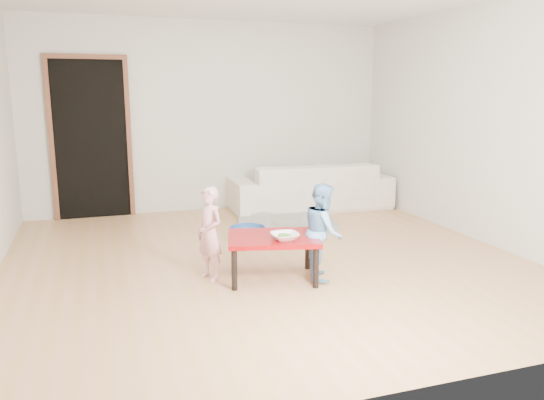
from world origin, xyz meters
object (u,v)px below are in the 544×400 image
red_table (273,258)px  bowl (285,236)px  child_pink (210,234)px  child_blue (323,231)px  basin (247,233)px  sofa (310,186)px

red_table → bowl: bowl is taller
child_pink → child_blue: bearing=48.7°
child_blue → basin: size_ratio=2.09×
red_table → child_blue: (0.43, -0.11, 0.23)m
child_pink → basin: (0.68, 1.18, -0.35)m
red_table → child_blue: child_blue is taller
bowl → child_pink: 0.67m
bowl → child_pink: (-0.59, 0.32, -0.01)m
child_blue → sofa: bearing=-1.9°
sofa → child_blue: child_blue is taller
sofa → bowl: bearing=65.1°
red_table → child_pink: bearing=161.2°
child_blue → basin: 1.54m
child_blue → basin: (-0.29, 1.47, -0.37)m
red_table → bowl: (0.06, -0.14, 0.23)m
red_table → child_pink: child_pink is taller
sofa → bowl: size_ratio=9.38×
bowl → child_blue: child_blue is taller
red_table → sofa: bearing=61.4°
bowl → child_blue: (0.37, 0.04, 0.01)m
child_blue → child_pink: bearing=91.6°
basin → bowl: bearing=-93.2°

